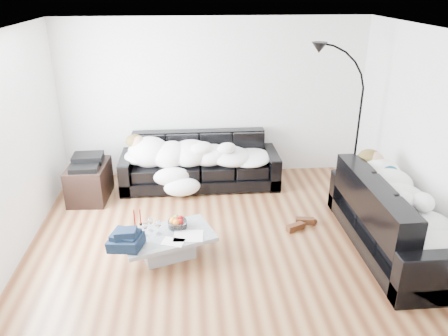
{
  "coord_description": "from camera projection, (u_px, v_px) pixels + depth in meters",
  "views": [
    {
      "loc": [
        -0.43,
        -4.77,
        3.09
      ],
      "look_at": [
        0.0,
        0.3,
        0.9
      ],
      "focal_mm": 35.0,
      "sensor_mm": 36.0,
      "label": 1
    }
  ],
  "objects": [
    {
      "name": "ground",
      "position": [
        226.0,
        241.0,
        5.63
      ],
      "size": [
        5.0,
        5.0,
        0.0
      ],
      "primitive_type": "plane",
      "color": "brown",
      "rests_on": "ground"
    },
    {
      "name": "wall_back",
      "position": [
        214.0,
        99.0,
        7.17
      ],
      "size": [
        5.0,
        0.02,
        2.6
      ],
      "primitive_type": "cube",
      "color": "silver",
      "rests_on": "ground"
    },
    {
      "name": "wall_left",
      "position": [
        6.0,
        153.0,
        4.92
      ],
      "size": [
        0.02,
        4.5,
        2.6
      ],
      "primitive_type": "cube",
      "color": "silver",
      "rests_on": "ground"
    },
    {
      "name": "wall_right",
      "position": [
        431.0,
        141.0,
        5.31
      ],
      "size": [
        0.02,
        4.5,
        2.6
      ],
      "primitive_type": "cube",
      "color": "silver",
      "rests_on": "ground"
    },
    {
      "name": "ceiling",
      "position": [
        226.0,
        31.0,
        4.6
      ],
      "size": [
        5.0,
        5.0,
        0.0
      ],
      "primitive_type": "plane",
      "color": "white",
      "rests_on": "ground"
    },
    {
      "name": "sofa_back",
      "position": [
        200.0,
        161.0,
        7.03
      ],
      "size": [
        2.51,
        0.87,
        0.82
      ],
      "primitive_type": "cube",
      "color": "black",
      "rests_on": "ground"
    },
    {
      "name": "sofa_right",
      "position": [
        397.0,
        215.0,
        5.32
      ],
      "size": [
        0.97,
        2.25,
        0.91
      ],
      "primitive_type": "cube",
      "rotation": [
        0.0,
        0.0,
        1.57
      ],
      "color": "black",
      "rests_on": "ground"
    },
    {
      "name": "sleeper_back",
      "position": [
        200.0,
        150.0,
        6.89
      ],
      "size": [
        2.13,
        0.74,
        0.43
      ],
      "primitive_type": null,
      "color": "white",
      "rests_on": "sofa_back"
    },
    {
      "name": "sleeper_right",
      "position": [
        400.0,
        201.0,
        5.24
      ],
      "size": [
        0.82,
        1.93,
        0.47
      ],
      "primitive_type": null,
      "rotation": [
        0.0,
        0.0,
        1.57
      ],
      "color": "white",
      "rests_on": "sofa_right"
    },
    {
      "name": "teal_cushion",
      "position": [
        373.0,
        173.0,
        5.85
      ],
      "size": [
        0.42,
        0.38,
        0.2
      ],
      "primitive_type": "ellipsoid",
      "rotation": [
        0.0,
        0.0,
        0.24
      ],
      "color": "#0D495B",
      "rests_on": "sofa_right"
    },
    {
      "name": "coffee_table",
      "position": [
        168.0,
        245.0,
        5.26
      ],
      "size": [
        1.21,
        0.93,
        0.31
      ],
      "primitive_type": "cube",
      "rotation": [
        0.0,
        0.0,
        0.33
      ],
      "color": "#939699",
      "rests_on": "ground"
    },
    {
      "name": "fruit_bowl",
      "position": [
        177.0,
        222.0,
        5.32
      ],
      "size": [
        0.28,
        0.28,
        0.14
      ],
      "primitive_type": "cylinder",
      "rotation": [
        0.0,
        0.0,
        0.2
      ],
      "color": "white",
      "rests_on": "coffee_table"
    },
    {
      "name": "wine_glass_a",
      "position": [
        150.0,
        225.0,
        5.24
      ],
      "size": [
        0.09,
        0.09,
        0.18
      ],
      "primitive_type": "cylinder",
      "rotation": [
        0.0,
        0.0,
        -0.18
      ],
      "color": "white",
      "rests_on": "coffee_table"
    },
    {
      "name": "wine_glass_b",
      "position": [
        145.0,
        230.0,
        5.14
      ],
      "size": [
        0.07,
        0.07,
        0.17
      ],
      "primitive_type": "cylinder",
      "rotation": [
        0.0,
        0.0,
        0.04
      ],
      "color": "white",
      "rests_on": "coffee_table"
    },
    {
      "name": "wine_glass_c",
      "position": [
        158.0,
        227.0,
        5.16
      ],
      "size": [
        0.09,
        0.09,
        0.19
      ],
      "primitive_type": "cylinder",
      "rotation": [
        0.0,
        0.0,
        -0.11
      ],
      "color": "white",
      "rests_on": "coffee_table"
    },
    {
      "name": "candle_left",
      "position": [
        134.0,
        219.0,
        5.27
      ],
      "size": [
        0.05,
        0.05,
        0.25
      ],
      "primitive_type": "cylinder",
      "rotation": [
        0.0,
        0.0,
        -0.1
      ],
      "color": "maroon",
      "rests_on": "coffee_table"
    },
    {
      "name": "candle_right",
      "position": [
        140.0,
        217.0,
        5.35
      ],
      "size": [
        0.05,
        0.05,
        0.22
      ],
      "primitive_type": "cylinder",
      "rotation": [
        0.0,
        0.0,
        0.22
      ],
      "color": "maroon",
      "rests_on": "coffee_table"
    },
    {
      "name": "newspaper_a",
      "position": [
        188.0,
        236.0,
        5.16
      ],
      "size": [
        0.37,
        0.29,
        0.01
      ],
      "primitive_type": "cube",
      "rotation": [
        0.0,
        0.0,
        -0.07
      ],
      "color": "silver",
      "rests_on": "coffee_table"
    },
    {
      "name": "newspaper_b",
      "position": [
        173.0,
        242.0,
        5.04
      ],
      "size": [
        0.3,
        0.25,
        0.01
      ],
      "primitive_type": "cube",
      "rotation": [
        0.0,
        0.0,
        -0.32
      ],
      "color": "silver",
      "rests_on": "coffee_table"
    },
    {
      "name": "navy_jacket",
      "position": [
        129.0,
        234.0,
        4.87
      ],
      "size": [
        0.43,
        0.37,
        0.2
      ],
      "primitive_type": null,
      "rotation": [
        0.0,
        0.0,
        -0.11
      ],
      "color": "black",
      "rests_on": "coffee_table"
    },
    {
      "name": "shoes",
      "position": [
        300.0,
        224.0,
        5.93
      ],
      "size": [
        0.48,
        0.4,
        0.1
      ],
      "primitive_type": null,
      "rotation": [
        0.0,
        0.0,
        0.23
      ],
      "color": "#472311",
      "rests_on": "ground"
    },
    {
      "name": "av_cabinet",
      "position": [
        89.0,
        181.0,
        6.65
      ],
      "size": [
        0.59,
        0.83,
        0.55
      ],
      "primitive_type": "cube",
      "rotation": [
        0.0,
        0.0,
        -0.05
      ],
      "color": "black",
      "rests_on": "ground"
    },
    {
      "name": "stereo",
      "position": [
        87.0,
        161.0,
        6.51
      ],
      "size": [
        0.45,
        0.35,
        0.13
      ],
      "primitive_type": "cube",
      "rotation": [
        0.0,
        0.0,
        0.03
      ],
      "color": "black",
      "rests_on": "av_cabinet"
    },
    {
      "name": "floor_lamp",
      "position": [
        358.0,
        130.0,
        6.55
      ],
      "size": [
        0.8,
        0.57,
        2.04
      ],
      "primitive_type": null,
      "rotation": [
        0.0,
        0.0,
        0.42
      ],
      "color": "black",
      "rests_on": "ground"
    }
  ]
}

